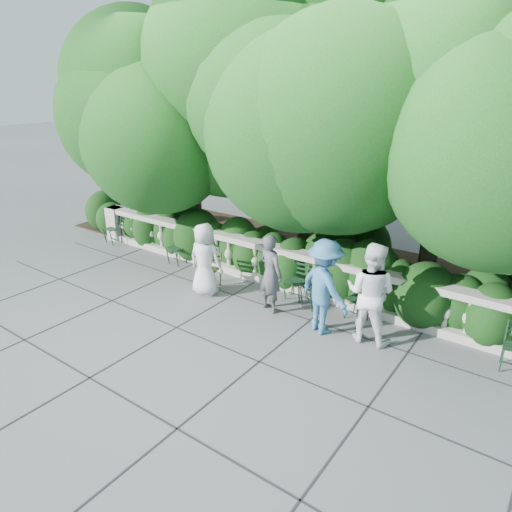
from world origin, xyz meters
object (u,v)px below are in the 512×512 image
Objects in this scene: chair_a at (110,244)px; chair_d at (351,321)px; chair_f at (511,375)px; person_businessman at (205,259)px; person_older_blue at (324,287)px; person_woman_grey at (271,273)px; person_casual_man at (370,293)px; chair_weathered at (208,289)px; chair_c at (307,308)px; chair_b at (174,265)px; chair_e at (292,301)px.

chair_d is at bearing 5.93° from chair_a.
chair_f is (2.92, -0.11, 0.00)m from chair_d.
person_businessman is 0.89× the size of person_older_blue.
person_woman_grey reaches higher than person_businessman.
person_casual_man is 0.85m from person_older_blue.
chair_a is 6.27m from person_woman_grey.
chair_f is (10.72, -0.21, 0.00)m from chair_a.
chair_weathered is 0.50× the size of person_woman_grey.
person_businessman is at bearing -137.26° from chair_c.
person_businessman is at bearing 178.71° from chair_f.
chair_b is 2.14m from person_businessman.
chair_b is at bearing -164.05° from chair_d.
person_casual_man is at bearing 9.85° from chair_c.
chair_weathered is at bearing -1.81° from person_casual_man.
person_woman_grey is at bearing -1.10° from person_casual_man.
chair_c is 0.50× the size of person_woman_grey.
chair_b is 7.99m from chair_f.
chair_weathered is at bearing 177.06° from chair_f.
person_older_blue reaches higher than chair_f.
chair_a is 1.00× the size of chair_weathered.
person_older_blue reaches higher than chair_e.
person_casual_man reaches higher than person_older_blue.
person_casual_man is at bearing -142.58° from person_older_blue.
chair_c is 2.49m from person_businessman.
chair_b is at bearing -155.46° from chair_c.
chair_weathered is 0.45× the size of person_older_blue.
person_woman_grey reaches higher than chair_b.
person_older_blue is (4.76, -0.70, 0.93)m from chair_b.
person_older_blue is at bearing 0.84° from chair_a.
chair_d is 1.90m from person_woman_grey.
chair_f is at bearing -175.26° from person_casual_man.
chair_d is 3.43m from person_businessman.
chair_c and chair_weathered have the same top height.
chair_c is 0.45× the size of person_older_blue.
person_older_blue is (3.06, -0.11, 0.93)m from chair_weathered.
chair_d and chair_weathered have the same top height.
person_older_blue is at bearing 11.11° from person_casual_man.
chair_b is at bearing 5.31° from chair_a.
chair_b is at bearing -8.32° from person_casual_man.
chair_d and chair_f have the same top height.
person_woman_grey reaches higher than chair_e.
chair_d is at bearing -92.13° from person_older_blue.
chair_b is at bearing 171.97° from chair_f.
chair_e is 2.15m from person_businessman.
person_businessman reaches higher than chair_a.
person_businessman is 0.99× the size of person_woman_grey.
person_casual_man reaches higher than chair_a.
person_older_blue is (2.94, 0.06, 0.10)m from person_businessman.
chair_d is at bearing -4.33° from chair_e.
person_older_blue is (1.30, -0.13, 0.10)m from person_woman_grey.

